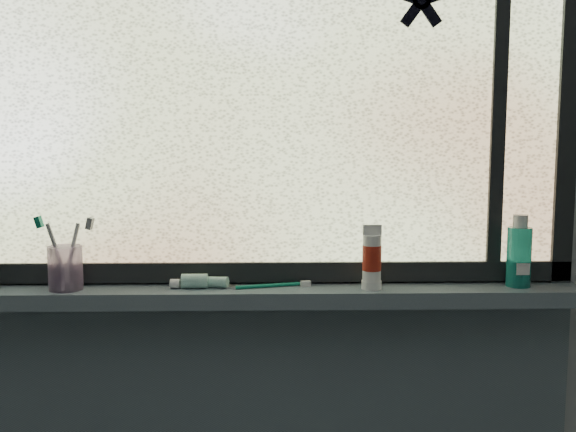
# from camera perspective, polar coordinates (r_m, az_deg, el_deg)

# --- Properties ---
(wall_back) EXTENTS (3.00, 0.01, 2.50)m
(wall_back) POSITION_cam_1_polar(r_m,az_deg,el_deg) (1.64, -2.67, 2.10)
(wall_back) COLOR #9EA3A8
(wall_back) RESTS_ON ground
(windowsill) EXTENTS (1.62, 0.14, 0.04)m
(windowsill) POSITION_cam_1_polar(r_m,az_deg,el_deg) (1.61, -2.69, -7.05)
(windowsill) COLOR slate
(windowsill) RESTS_ON wall_back
(window_pane) EXTENTS (1.50, 0.01, 1.00)m
(window_pane) POSITION_cam_1_polar(r_m,az_deg,el_deg) (1.62, -2.75, 11.96)
(window_pane) COLOR silver
(window_pane) RESTS_ON wall_back
(frame_bottom) EXTENTS (1.60, 0.03, 0.05)m
(frame_bottom) POSITION_cam_1_polar(r_m,az_deg,el_deg) (1.64, -2.66, -4.95)
(frame_bottom) COLOR black
(frame_bottom) RESTS_ON windowsill
(frame_right) EXTENTS (0.05, 0.03, 1.10)m
(frame_right) POSITION_cam_1_polar(r_m,az_deg,el_deg) (1.77, 23.68, 10.96)
(frame_right) COLOR black
(frame_right) RESTS_ON wall_back
(frame_mullion) EXTENTS (0.03, 0.03, 1.00)m
(frame_mullion) POSITION_cam_1_polar(r_m,az_deg,el_deg) (1.71, 18.24, 11.36)
(frame_mullion) COLOR black
(frame_mullion) RESTS_ON wall_back
(starfish_sticker) EXTENTS (0.15, 0.02, 0.15)m
(starfish_sticker) POSITION_cam_1_polar(r_m,az_deg,el_deg) (1.67, 11.78, 18.24)
(starfish_sticker) COLOR black
(starfish_sticker) RESTS_ON window_pane
(toothpaste_tube) EXTENTS (0.20, 0.06, 0.04)m
(toothpaste_tube) POSITION_cam_1_polar(r_m,az_deg,el_deg) (1.60, -7.55, -5.75)
(toothpaste_tube) COLOR white
(toothpaste_tube) RESTS_ON windowsill
(toothbrush_cup) EXTENTS (0.09, 0.09, 0.11)m
(toothbrush_cup) POSITION_cam_1_polar(r_m,az_deg,el_deg) (1.66, -19.18, -4.38)
(toothbrush_cup) COLOR #B390BF
(toothbrush_cup) RESTS_ON windowsill
(toothbrush_lying) EXTENTS (0.20, 0.07, 0.01)m
(toothbrush_lying) POSITION_cam_1_polar(r_m,az_deg,el_deg) (1.60, -1.75, -6.12)
(toothbrush_lying) COLOR #0D7A5D
(toothbrush_lying) RESTS_ON windowsill
(mouthwash_bottle) EXTENTS (0.07, 0.07, 0.15)m
(mouthwash_bottle) POSITION_cam_1_polar(r_m,az_deg,el_deg) (1.70, 19.86, -2.92)
(mouthwash_bottle) COLOR teal
(mouthwash_bottle) RESTS_ON windowsill
(cream_tube) EXTENTS (0.05, 0.05, 0.11)m
(cream_tube) POSITION_cam_1_polar(r_m,az_deg,el_deg) (1.58, 7.47, -3.45)
(cream_tube) COLOR silver
(cream_tube) RESTS_ON windowsill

